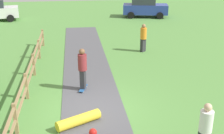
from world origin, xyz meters
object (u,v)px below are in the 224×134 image
object	(u,v)px
bystander_white	(205,127)
bystander_orange	(143,37)
skater_fallen	(80,121)
parked_car_blue	(145,7)
skater_riding	(82,67)

from	to	relation	value
bystander_white	bystander_orange	distance (m)	10.09
skater_fallen	parked_car_blue	distance (m)	20.08
skater_riding	bystander_orange	size ratio (longest dim) A/B	1.09
skater_riding	skater_fallen	distance (m)	3.06
bystander_orange	parked_car_blue	world-z (taller)	parked_car_blue
parked_car_blue	skater_riding	bearing A→B (deg)	-112.40
skater_riding	parked_car_blue	xyz separation A→B (m)	(6.57, 15.95, -0.11)
skater_fallen	skater_riding	bearing A→B (deg)	85.35
skater_fallen	bystander_orange	distance (m)	9.08
skater_fallen	bystander_white	xyz separation A→B (m)	(3.54, -2.01, 0.71)
bystander_orange	skater_riding	bearing A→B (deg)	-126.99
skater_riding	bystander_white	xyz separation A→B (m)	(3.30, -4.94, -0.15)
bystander_white	bystander_orange	size ratio (longest dim) A/B	0.97
skater_fallen	parked_car_blue	world-z (taller)	parked_car_blue
bystander_white	parked_car_blue	bearing A→B (deg)	81.09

